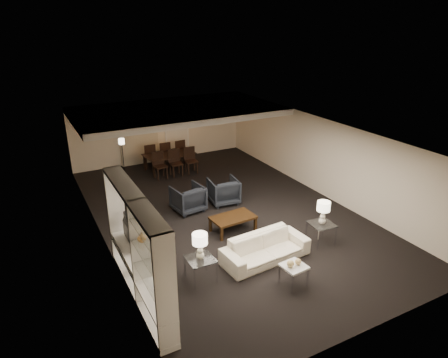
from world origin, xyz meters
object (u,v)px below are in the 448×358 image
object	(u,v)px
table_lamp_right	(323,213)
chair_nm	(176,163)
armchair_right	(223,191)
side_table_left	(201,269)
floor_lamp	(123,158)
pendant_light	(186,123)
floor_speaker	(134,252)
sofa	(265,248)
chair_fm	(164,153)
vase_amber	(142,237)
television	(127,233)
coffee_table	(233,224)
chair_nr	(191,161)
table_lamp_left	(200,246)
chair_nl	(160,166)
chair_fl	(149,156)
chair_fr	(178,151)
dining_table	(170,162)
vase_blue	(158,284)
marble_table	(293,275)
side_table_right	(321,233)
armchair_left	(188,198)

from	to	relation	value
table_lamp_right	chair_nm	xyz separation A→B (m)	(-1.56, 6.15, -0.37)
armchair_right	side_table_left	distance (m)	4.02
table_lamp_right	floor_lamp	world-z (taller)	floor_lamp
pendant_light	floor_speaker	distance (m)	6.50
sofa	chair_fm	distance (m)	7.45
side_table_left	vase_amber	xyz separation A→B (m)	(-1.34, -0.40, 1.38)
sofa	television	bearing A→B (deg)	157.66
coffee_table	chair_nr	xyz separation A→B (m)	(0.74, 4.55, 0.27)
table_lamp_left	chair_nl	size ratio (longest dim) A/B	0.63
chair_nm	chair_fl	world-z (taller)	same
chair_fr	table_lamp_left	bearing A→B (deg)	66.57
sofa	dining_table	distance (m)	6.80
vase_blue	dining_table	world-z (taller)	vase_blue
coffee_table	dining_table	distance (m)	5.20
floor_lamp	floor_speaker	bearing A→B (deg)	-102.46
sofa	chair_nl	world-z (taller)	chair_nl
marble_table	sofa	bearing A→B (deg)	90.00
table_lamp_right	floor_lamp	size ratio (longest dim) A/B	0.41
sofa	chair_nm	size ratio (longest dim) A/B	2.23
sofa	television	distance (m)	3.25
chair_fm	side_table_left	bearing A→B (deg)	77.02
coffee_table	floor_lamp	xyz separation A→B (m)	(-1.60, 5.24, 0.52)
sofa	coffee_table	xyz separation A→B (m)	(0.00, 1.60, -0.10)
armchair_right	side_table_right	world-z (taller)	armchair_right
table_lamp_right	chair_nm	size ratio (longest dim) A/B	0.63
chair_fl	floor_lamp	world-z (taller)	floor_lamp
chair_nl	chair_fr	size ratio (longest dim) A/B	1.00
table_lamp_left	television	world-z (taller)	television
armchair_left	floor_speaker	size ratio (longest dim) A/B	0.70
armchair_right	chair_nr	xyz separation A→B (m)	(0.14, 2.85, 0.08)
armchair_right	chair_nm	xyz separation A→B (m)	(-0.46, 2.85, 0.08)
vase_amber	floor_lamp	size ratio (longest dim) A/B	0.13
dining_table	pendant_light	bearing A→B (deg)	-62.11
chair_nr	chair_fl	xyz separation A→B (m)	(-1.20, 1.30, 0.00)
vase_amber	chair_fm	distance (m)	8.55
chair_fr	vase_amber	bearing A→B (deg)	59.00
pendant_light	floor_speaker	size ratio (longest dim) A/B	0.41
marble_table	television	distance (m)	3.75
table_lamp_right	vase_blue	xyz separation A→B (m)	(-4.74, -1.21, 0.29)
floor_speaker	chair_nl	size ratio (longest dim) A/B	1.31
table_lamp_left	chair_nm	size ratio (longest dim) A/B	0.63
floor_speaker	chair_nm	distance (m)	6.16
vase_amber	dining_table	xyz separation A→B (m)	(3.18, 7.20, -1.33)
chair_nr	chair_nl	bearing A→B (deg)	-176.89
side_table_right	television	world-z (taller)	television
floor_speaker	dining_table	world-z (taller)	floor_speaker
chair_nl	chair_nm	bearing A→B (deg)	-3.16
coffee_table	chair_nl	world-z (taller)	chair_nl
vase_amber	chair_fr	distance (m)	8.79
armchair_left	dining_table	distance (m)	3.58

